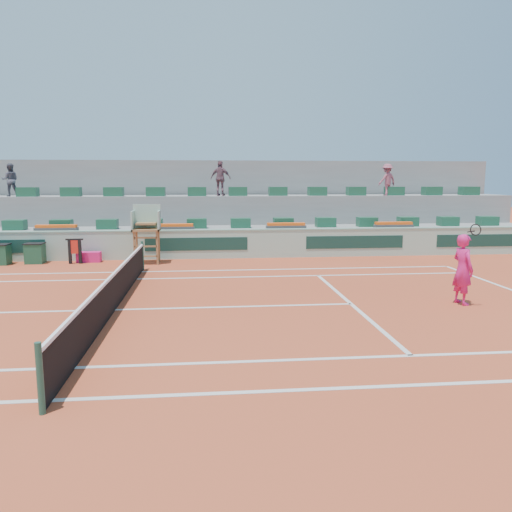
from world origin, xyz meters
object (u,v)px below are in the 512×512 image
Objects in this scene: umpire_chair at (146,226)px; drink_cooler_a at (35,253)px; tennis_player at (463,269)px; player_bag at (89,257)px.

umpire_chair is 4.73m from drink_cooler_a.
drink_cooler_a is 0.37× the size of tennis_player.
umpire_chair reaches higher than drink_cooler_a.
tennis_player reaches higher than drink_cooler_a.
umpire_chair is 12.24m from tennis_player.
player_bag is 14.50m from tennis_player.
drink_cooler_a is 16.22m from tennis_player.
drink_cooler_a reaches higher than player_bag.
tennis_player is (11.90, -8.25, 0.77)m from player_bag.
player_bag is at bearing 145.25° from tennis_player.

